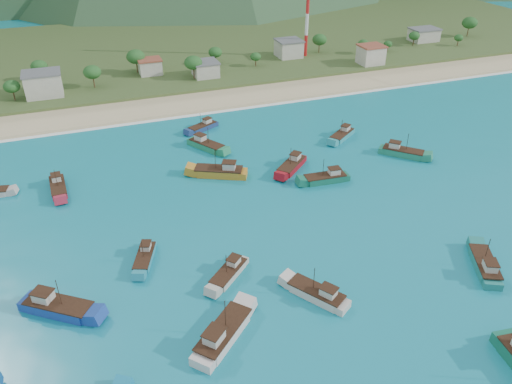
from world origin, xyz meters
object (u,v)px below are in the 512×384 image
object	(u,v)px
boat_13	(229,273)
boat_15	(485,266)
boat_22	(292,166)
boat_17	(223,335)
boat_25	(317,294)
boat_24	(58,307)
boat_0	(206,146)
boat_18	(203,127)
boat_20	(342,136)
boat_8	(326,179)
boat_6	(220,172)
boat_16	(58,188)
boat_5	(145,258)
boat_14	(402,153)

from	to	relation	value
boat_13	boat_15	distance (m)	44.01
boat_22	boat_17	bearing A→B (deg)	103.87
boat_15	boat_25	world-z (taller)	boat_15
boat_22	boat_24	world-z (taller)	boat_24
boat_0	boat_18	world-z (taller)	boat_0
boat_15	boat_20	xyz separation A→B (m)	(2.56, 55.71, -0.09)
boat_8	boat_13	size ratio (longest dim) A/B	1.22
boat_6	boat_8	distance (m)	24.07
boat_6	boat_22	bearing A→B (deg)	-72.51
boat_0	boat_24	size ratio (longest dim) A/B	0.93
boat_16	boat_22	bearing A→B (deg)	167.57
boat_6	boat_13	distance (m)	34.85
boat_5	boat_20	size ratio (longest dim) A/B	0.93
boat_13	boat_14	size ratio (longest dim) A/B	0.87
boat_8	boat_5	bearing A→B (deg)	112.43
boat_0	boat_8	size ratio (longest dim) A/B	1.03
boat_15	boat_13	bearing A→B (deg)	-171.43
boat_6	boat_22	distance (m)	16.96
boat_16	boat_17	size ratio (longest dim) A/B	0.91
boat_17	boat_25	world-z (taller)	boat_17
boat_13	boat_17	distance (m)	13.93
boat_17	boat_5	bearing A→B (deg)	156.60
boat_5	boat_18	size ratio (longest dim) A/B	0.97
boat_5	boat_24	xyz separation A→B (m)	(-14.66, -7.98, 0.34)
boat_13	boat_14	world-z (taller)	boat_14
boat_8	boat_16	size ratio (longest dim) A/B	1.03
boat_8	boat_22	world-z (taller)	boat_22
boat_13	boat_15	size ratio (longest dim) A/B	0.79
boat_0	boat_14	size ratio (longest dim) A/B	1.09
boat_13	boat_5	bearing A→B (deg)	12.19
boat_5	boat_8	size ratio (longest dim) A/B	0.86
boat_18	boat_25	size ratio (longest dim) A/B	0.90
boat_14	boat_15	distance (m)	43.27
boat_24	boat_22	bearing A→B (deg)	155.88
boat_6	boat_13	world-z (taller)	boat_6
boat_13	boat_25	distance (m)	15.33
boat_13	boat_20	size ratio (longest dim) A/B	0.89
boat_0	boat_16	distance (m)	36.80
boat_16	boat_17	xyz separation A→B (m)	(21.43, -52.55, 0.22)
boat_6	boat_8	size ratio (longest dim) A/B	1.17
boat_24	boat_20	bearing A→B (deg)	155.88
boat_15	boat_6	bearing A→B (deg)	151.67
boat_5	boat_13	size ratio (longest dim) A/B	1.04
boat_13	boat_17	world-z (taller)	boat_17
boat_8	boat_24	size ratio (longest dim) A/B	0.91
boat_16	boat_25	size ratio (longest dim) A/B	0.99
boat_5	boat_22	xyz separation A→B (m)	(37.88, 22.13, 0.20)
boat_5	boat_6	xyz separation A→B (m)	(21.12, 24.72, 0.36)
boat_14	boat_5	bearing A→B (deg)	-28.94
boat_17	boat_22	world-z (taller)	boat_17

